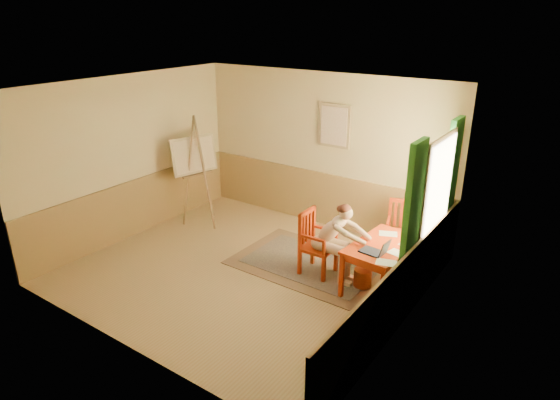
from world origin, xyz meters
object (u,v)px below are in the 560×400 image
Objects in this scene: table at (383,250)px; figure at (334,237)px; chair_back at (399,229)px; chair_left at (315,243)px; laptop at (376,251)px; easel at (195,160)px.

figure reaches higher than table.
chair_back reaches higher than table.
chair_left is 1.07× the size of chair_back.
laptop reaches higher than table.
chair_left is 1.50m from chair_back.
chair_back is 2.38× the size of laptop.
chair_back is at bearing 67.44° from figure.
chair_back is 1.36m from figure.
figure is at bearing -112.56° from chair_back.
chair_back is at bearing 56.49° from chair_left.
chair_left is 1.11m from laptop.
easel is at bearing -167.82° from chair_back.
chair_left is (-1.02, -0.13, -0.13)m from table.
chair_left is 2.98m from easel.
laptop is at bearing -83.54° from table.
figure is at bearing -170.33° from table.
easel is (-2.86, 0.46, 0.71)m from chair_left.
table is 3.19× the size of laptop.
laptop is at bearing -9.48° from easel.
table is 0.72m from figure.
chair_left is at bearing -123.51° from chair_back.
laptop is at bearing -15.55° from figure.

